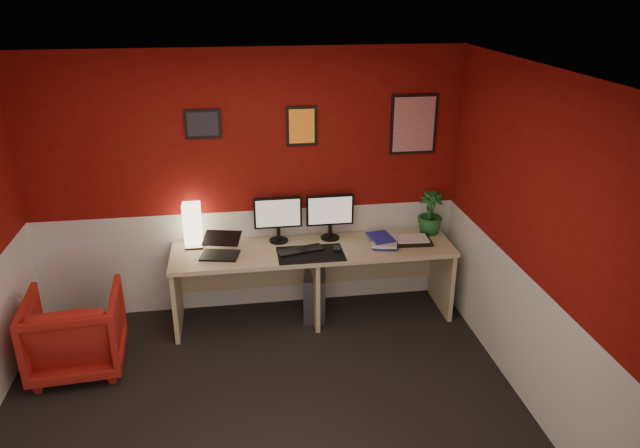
{
  "coord_description": "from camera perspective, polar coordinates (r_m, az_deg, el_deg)",
  "views": [
    {
      "loc": [
        -0.12,
        -3.55,
        3.04
      ],
      "look_at": [
        0.6,
        1.21,
        1.05
      ],
      "focal_mm": 33.47,
      "sensor_mm": 36.0,
      "label": 1
    }
  ],
  "objects": [
    {
      "name": "potted_plant",
      "position": [
        5.84,
        10.5,
        1.05
      ],
      "size": [
        0.29,
        0.29,
        0.42
      ],
      "primitive_type": "imported",
      "rotation": [
        0.0,
        0.0,
        -0.25
      ],
      "color": "#19591E",
      "rests_on": "desk"
    },
    {
      "name": "art_right",
      "position": [
        5.69,
        8.94,
        9.41
      ],
      "size": [
        0.44,
        0.02,
        0.56
      ],
      "primitive_type": "cube",
      "color": "red",
      "rests_on": "wall_back"
    },
    {
      "name": "desk",
      "position": [
        5.67,
        -0.62,
        -5.66
      ],
      "size": [
        2.6,
        0.65,
        0.73
      ],
      "primitive_type": "cube",
      "color": "tan",
      "rests_on": "ground"
    },
    {
      "name": "wall_right",
      "position": [
        4.5,
        20.34,
        -2.42
      ],
      "size": [
        0.01,
        3.5,
        2.5
      ],
      "primitive_type": "cube",
      "color": "maroon",
      "rests_on": "ground"
    },
    {
      "name": "pc_tower",
      "position": [
        5.79,
        -0.49,
        -6.59
      ],
      "size": [
        0.27,
        0.48,
        0.45
      ],
      "primitive_type": "cube",
      "rotation": [
        0.0,
        0.0,
        -0.17
      ],
      "color": "#99999E",
      "rests_on": "ground"
    },
    {
      "name": "armchair",
      "position": [
        5.39,
        -22.33,
        -9.46
      ],
      "size": [
        0.78,
        0.8,
        0.68
      ],
      "primitive_type": "imported",
      "rotation": [
        0.0,
        0.0,
        3.21
      ],
      "color": "red",
      "rests_on": "ground"
    },
    {
      "name": "book_top",
      "position": [
        5.57,
        4.87,
        -1.41
      ],
      "size": [
        0.24,
        0.3,
        0.03
      ],
      "primitive_type": "imported",
      "rotation": [
        0.0,
        0.0,
        0.17
      ],
      "color": "#22259E",
      "rests_on": "book_middle"
    },
    {
      "name": "zen_tray",
      "position": [
        5.69,
        8.76,
        -1.58
      ],
      "size": [
        0.37,
        0.27,
        0.03
      ],
      "primitive_type": "cube",
      "rotation": [
        0.0,
        0.0,
        -0.07
      ],
      "color": "black",
      "rests_on": "desk"
    },
    {
      "name": "mouse",
      "position": [
        5.44,
        1.61,
        -2.41
      ],
      "size": [
        0.07,
        0.11,
        0.03
      ],
      "primitive_type": "cube",
      "rotation": [
        0.0,
        0.0,
        -0.1
      ],
      "color": "black",
      "rests_on": "desk_mat"
    },
    {
      "name": "wainscot_right",
      "position": [
        4.85,
        19.1,
        -10.5
      ],
      "size": [
        0.01,
        3.5,
        1.0
      ],
      "primitive_type": "cube",
      "color": "silver",
      "rests_on": "ground"
    },
    {
      "name": "monitor_left",
      "position": [
        5.55,
        -4.04,
        1.09
      ],
      "size": [
        0.45,
        0.06,
        0.58
      ],
      "primitive_type": "cube",
      "color": "black",
      "rests_on": "desk"
    },
    {
      "name": "ceiling",
      "position": [
        3.59,
        -6.8,
        13.71
      ],
      "size": [
        4.0,
        3.5,
        0.01
      ],
      "primitive_type": "cube",
      "color": "white",
      "rests_on": "ground"
    },
    {
      "name": "monitor_right",
      "position": [
        5.6,
        0.99,
        1.34
      ],
      "size": [
        0.45,
        0.06,
        0.58
      ],
      "primitive_type": "cube",
      "color": "black",
      "rests_on": "desk"
    },
    {
      "name": "ground",
      "position": [
        4.67,
        -5.34,
        -18.2
      ],
      "size": [
        4.0,
        3.5,
        0.01
      ],
      "primitive_type": "cube",
      "color": "black",
      "rests_on": "ground"
    },
    {
      "name": "art_center",
      "position": [
        5.46,
        -1.77,
        9.35
      ],
      "size": [
        0.28,
        0.02,
        0.36
      ],
      "primitive_type": "cube",
      "color": "orange",
      "rests_on": "wall_back"
    },
    {
      "name": "art_left",
      "position": [
        5.42,
        -11.14,
        9.39
      ],
      "size": [
        0.32,
        0.02,
        0.26
      ],
      "primitive_type": "cube",
      "color": "black",
      "rests_on": "wall_back"
    },
    {
      "name": "shoji_lamp",
      "position": [
        5.58,
        -12.08,
        -0.24
      ],
      "size": [
        0.16,
        0.16,
        0.4
      ],
      "primitive_type": "cube",
      "color": "#FFE5B2",
      "rests_on": "desk"
    },
    {
      "name": "laptop",
      "position": [
        5.38,
        -9.62,
        -2.0
      ],
      "size": [
        0.37,
        0.3,
        0.22
      ],
      "primitive_type": "cube",
      "rotation": [
        0.0,
        0.0,
        -0.22
      ],
      "color": "black",
      "rests_on": "desk"
    },
    {
      "name": "book_middle",
      "position": [
        5.6,
        5.0,
        -1.53
      ],
      "size": [
        0.33,
        0.38,
        0.02
      ],
      "primitive_type": "imported",
      "rotation": [
        0.0,
        0.0,
        -0.32
      ],
      "color": "silver",
      "rests_on": "book_bottom"
    },
    {
      "name": "desk_mat",
      "position": [
        5.39,
        -0.9,
        -2.87
      ],
      "size": [
        0.6,
        0.38,
        0.01
      ],
      "primitive_type": "cube",
      "color": "black",
      "rests_on": "desk"
    },
    {
      "name": "wall_back",
      "position": [
        5.59,
        -6.94,
        3.65
      ],
      "size": [
        4.0,
        0.01,
        2.5
      ],
      "primitive_type": "cube",
      "color": "maroon",
      "rests_on": "ground"
    },
    {
      "name": "keyboard",
      "position": [
        5.43,
        -1.89,
        -2.51
      ],
      "size": [
        0.44,
        0.23,
        0.02
      ],
      "primitive_type": "cube",
      "rotation": [
        0.0,
        0.0,
        0.24
      ],
      "color": "black",
      "rests_on": "desk_mat"
    },
    {
      "name": "book_bottom",
      "position": [
        5.6,
        4.96,
        -1.81
      ],
      "size": [
        0.28,
        0.35,
        0.03
      ],
      "primitive_type": "imported",
      "rotation": [
        0.0,
        0.0,
        -0.18
      ],
      "color": "#22259E",
      "rests_on": "desk"
    },
    {
      "name": "wainscot_back",
      "position": [
        5.87,
        -6.6,
        -3.31
      ],
      "size": [
        4.0,
        0.01,
        1.0
      ],
      "primitive_type": "cube",
      "color": "silver",
      "rests_on": "ground"
    }
  ]
}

